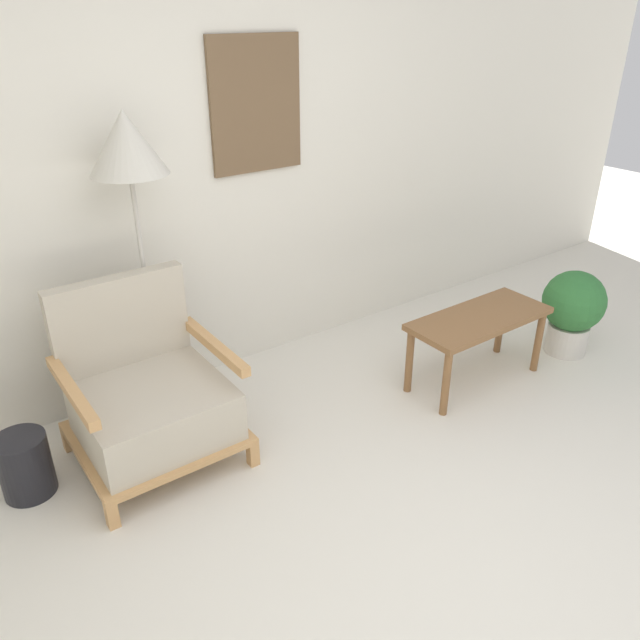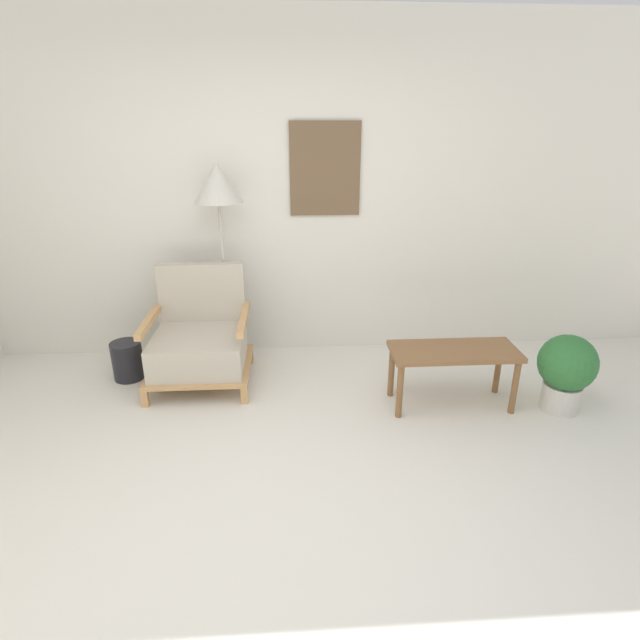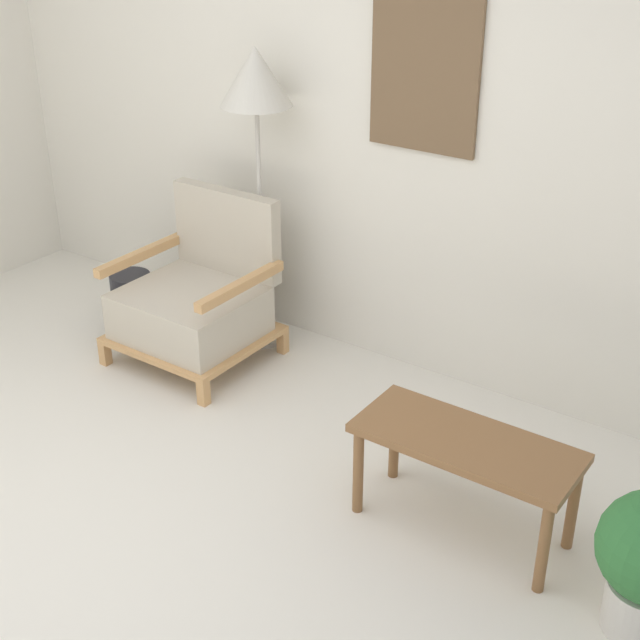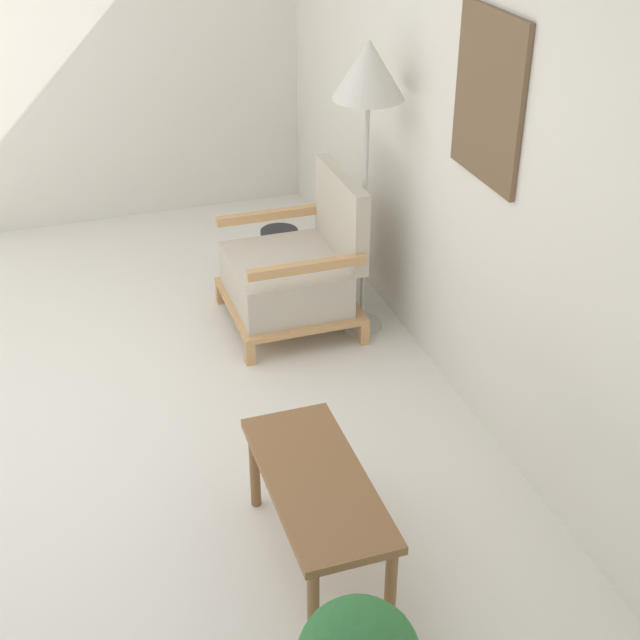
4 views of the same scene
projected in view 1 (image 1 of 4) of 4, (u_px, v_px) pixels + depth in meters
The scene contains 7 objects.
ground_plane at pixel (507, 625), 2.30m from camera, with size 14.00×14.00×0.00m, color silver.
wall_back at pixel (198, 148), 3.35m from camera, with size 8.00×0.09×2.70m.
armchair at pixel (149, 398), 3.03m from camera, with size 0.76×0.70×0.87m.
floor_lamp at pixel (128, 156), 2.88m from camera, with size 0.37×0.37×1.63m.
coffee_table at pixel (479, 326), 3.63m from camera, with size 0.88×0.37×0.44m.
vase at pixel (25, 465), 2.86m from camera, with size 0.24×0.24×0.31m, color black.
potted_plant at pixel (573, 308), 3.97m from camera, with size 0.39×0.39×0.56m.
Camera 1 is at (-1.46, -0.84, 2.04)m, focal length 35.00 mm.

